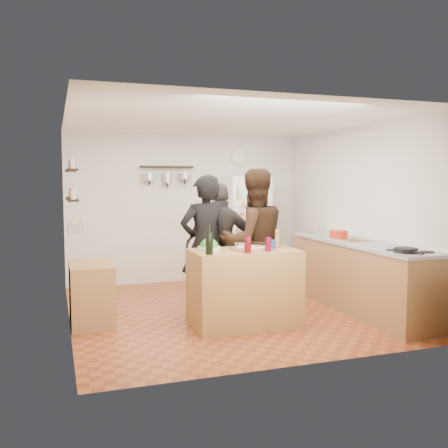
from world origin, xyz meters
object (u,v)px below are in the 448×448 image
object	(u,v)px
pepper_mill	(277,240)
counter_run	(360,277)
red_bowl	(339,234)
side_table	(92,294)
salad_bowl	(209,249)
person_center	(254,242)
salt_canister	(272,245)
wine_bottle	(209,243)
person_left	(205,245)
prep_island	(244,288)
fridge	(245,229)
wall_clock	(239,156)
skillet	(406,250)
person_back	(221,245)

from	to	relation	value
pepper_mill	counter_run	size ratio (longest dim) A/B	0.07
red_bowl	side_table	distance (m)	3.44
salad_bowl	person_center	bearing A→B (deg)	28.28
side_table	red_bowl	bearing A→B (deg)	-0.55
pepper_mill	salt_canister	xyz separation A→B (m)	(-0.15, -0.17, -0.03)
wine_bottle	pepper_mill	bearing A→B (deg)	15.87
person_left	side_table	world-z (taller)	person_left
prep_island	fridge	xyz separation A→B (m)	(0.97, 2.46, 0.45)
wine_bottle	red_bowl	bearing A→B (deg)	21.54
pepper_mill	salt_canister	size ratio (longest dim) A/B	1.52
prep_island	red_bowl	xyz separation A→B (m)	(1.67, 0.64, 0.52)
pepper_mill	person_left	bearing A→B (deg)	143.75
red_bowl	fridge	size ratio (longest dim) A/B	0.14
fridge	side_table	size ratio (longest dim) A/B	2.25
person_left	wall_clock	size ratio (longest dim) A/B	6.01
salad_bowl	side_table	bearing A→B (deg)	154.44
counter_run	red_bowl	distance (m)	0.71
red_bowl	wall_clock	bearing A→B (deg)	108.03
salad_bowl	pepper_mill	distance (m)	0.87
skillet	wall_clock	bearing A→B (deg)	100.14
salt_canister	person_back	xyz separation A→B (m)	(-0.24, 1.14, -0.12)
prep_island	skillet	xyz separation A→B (m)	(1.62, -0.85, 0.49)
wine_bottle	skillet	distance (m)	2.21
person_left	side_table	bearing A→B (deg)	-7.28
fridge	side_table	world-z (taller)	fridge
salt_canister	counter_run	distance (m)	1.54
person_back	wall_clock	bearing A→B (deg)	-105.98
person_back	skillet	xyz separation A→B (m)	(1.57, -1.87, 0.10)
salad_bowl	side_table	size ratio (longest dim) A/B	0.33
person_back	fridge	size ratio (longest dim) A/B	0.94
fridge	wall_clock	distance (m)	1.29
person_left	person_center	bearing A→B (deg)	159.92
salad_bowl	wall_clock	bearing A→B (deg)	63.05
wine_bottle	side_table	bearing A→B (deg)	143.82
salad_bowl	wall_clock	world-z (taller)	wall_clock
wine_bottle	person_left	world-z (taller)	person_left
skillet	pepper_mill	bearing A→B (deg)	142.59
person_center	person_back	xyz separation A→B (m)	(-0.24, 0.59, -0.09)
salt_canister	counter_run	world-z (taller)	salt_canister
pepper_mill	salt_canister	world-z (taller)	pepper_mill
salt_canister	red_bowl	world-z (taller)	salt_canister
wine_bottle	person_back	size ratio (longest dim) A/B	0.15
person_left	person_center	world-z (taller)	person_center
person_back	pepper_mill	bearing A→B (deg)	123.38
pepper_mill	side_table	xyz separation A→B (m)	(-2.17, 0.62, -0.64)
person_center	person_back	bearing A→B (deg)	-68.48
salad_bowl	fridge	bearing A→B (deg)	59.97
red_bowl	side_table	world-z (taller)	red_bowl
salad_bowl	fridge	size ratio (longest dim) A/B	0.15
counter_run	person_left	bearing A→B (deg)	167.62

